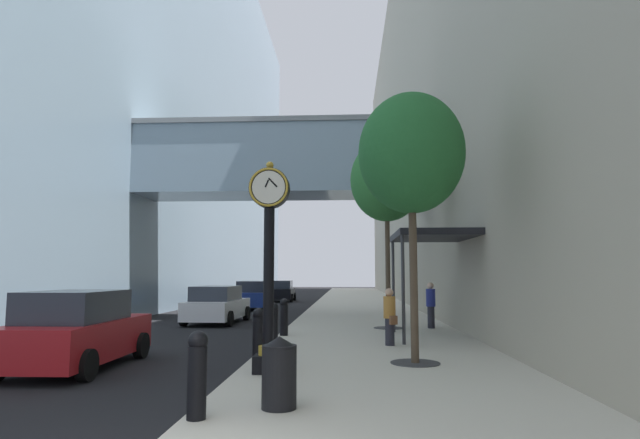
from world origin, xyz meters
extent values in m
plane|color=black|center=(0.00, 27.00, 0.00)|extent=(110.00, 110.00, 0.00)
cube|color=beige|center=(3.10, 30.00, 0.07)|extent=(6.20, 80.00, 0.14)
cube|color=#849EB2|center=(-12.36, 30.00, 16.81)|extent=(9.00, 80.00, 33.62)
cube|color=#849EB2|center=(-0.83, 20.06, 7.57)|extent=(14.66, 3.20, 3.27)
cube|color=gray|center=(-0.83, 20.06, 9.32)|extent=(14.66, 3.40, 0.24)
cube|color=#A89E89|center=(10.70, 30.00, 13.83)|extent=(9.00, 80.00, 27.66)
cube|color=black|center=(0.67, 5.83, 0.32)|extent=(0.55, 0.55, 0.35)
cylinder|color=gold|center=(0.67, 5.83, 0.58)|extent=(0.39, 0.38, 0.18)
cylinder|color=black|center=(0.67, 5.83, 2.08)|extent=(0.22, 0.22, 2.82)
cylinder|color=black|center=(0.67, 5.83, 3.91)|extent=(0.84, 0.28, 0.84)
torus|color=gold|center=(0.67, 5.67, 3.91)|extent=(0.82, 0.05, 0.82)
cylinder|color=silver|center=(0.67, 5.68, 3.91)|extent=(0.69, 0.01, 0.69)
cylinder|color=silver|center=(0.67, 5.98, 3.91)|extent=(0.69, 0.01, 0.69)
sphere|color=gold|center=(0.67, 5.83, 4.40)|extent=(0.16, 0.16, 0.16)
cube|color=black|center=(0.64, 5.67, 3.99)|extent=(0.09, 0.01, 0.17)
cube|color=black|center=(0.76, 5.67, 4.00)|extent=(0.20, 0.01, 0.21)
cylinder|color=black|center=(0.22, 2.42, 0.63)|extent=(0.27, 0.27, 0.98)
sphere|color=black|center=(0.22, 2.42, 1.20)|extent=(0.28, 0.28, 0.28)
cylinder|color=black|center=(0.22, 7.28, 0.63)|extent=(0.27, 0.27, 0.98)
sphere|color=black|center=(0.22, 7.28, 1.20)|extent=(0.28, 0.28, 0.28)
cylinder|color=black|center=(0.22, 9.72, 0.63)|extent=(0.27, 0.27, 0.98)
sphere|color=black|center=(0.22, 9.72, 1.20)|extent=(0.28, 0.28, 0.28)
cylinder|color=black|center=(0.22, 12.15, 0.63)|extent=(0.27, 0.27, 0.98)
sphere|color=black|center=(0.22, 12.15, 1.20)|extent=(0.28, 0.28, 0.28)
cylinder|color=#333335|center=(3.79, 7.07, 0.15)|extent=(1.10, 1.10, 0.02)
cylinder|color=#4C3D2D|center=(3.79, 7.07, 2.07)|extent=(0.18, 0.18, 3.86)
ellipsoid|color=#23602D|center=(3.79, 7.07, 4.92)|extent=(2.46, 2.46, 2.82)
cylinder|color=#333335|center=(3.79, 14.62, 0.15)|extent=(1.10, 1.10, 0.02)
cylinder|color=#4C3D2D|center=(3.79, 14.62, 2.39)|extent=(0.18, 0.18, 4.51)
ellipsoid|color=#2D7033|center=(3.79, 14.62, 5.68)|extent=(2.75, 2.75, 3.16)
cylinder|color=black|center=(1.28, 3.05, 0.60)|extent=(0.52, 0.52, 0.92)
cone|color=black|center=(1.28, 3.05, 1.11)|extent=(0.53, 0.53, 0.16)
cylinder|color=#23232D|center=(3.47, 9.98, 0.51)|extent=(0.34, 0.34, 0.75)
cylinder|color=#B77A33|center=(3.47, 9.98, 1.19)|extent=(0.45, 0.45, 0.61)
sphere|color=tan|center=(3.47, 9.98, 1.61)|extent=(0.23, 0.23, 0.23)
cube|color=brown|center=(3.56, 9.78, 0.85)|extent=(0.23, 0.19, 0.24)
cylinder|color=#23232D|center=(5.36, 14.70, 0.54)|extent=(0.36, 0.36, 0.79)
cylinder|color=navy|center=(5.36, 14.70, 1.25)|extent=(0.47, 0.47, 0.64)
sphere|color=beige|center=(5.36, 14.70, 1.70)|extent=(0.24, 0.24, 0.24)
cube|color=black|center=(5.00, 11.79, 3.34)|extent=(2.40, 3.60, 0.20)
cylinder|color=#333338|center=(3.88, 10.19, 1.74)|extent=(0.10, 0.10, 3.20)
cylinder|color=#333338|center=(3.88, 13.39, 1.74)|extent=(0.10, 0.10, 3.20)
cube|color=silver|center=(-3.40, 17.72, 0.61)|extent=(2.07, 4.45, 0.77)
cube|color=#282D38|center=(-3.41, 17.50, 1.29)|extent=(1.76, 2.52, 0.63)
cylinder|color=black|center=(-4.29, 19.25, 0.32)|extent=(0.24, 0.65, 0.64)
cylinder|color=black|center=(-2.39, 19.17, 0.32)|extent=(0.24, 0.65, 0.64)
cylinder|color=black|center=(-4.41, 16.27, 0.32)|extent=(0.24, 0.65, 0.64)
cylinder|color=black|center=(-2.51, 16.20, 0.32)|extent=(0.24, 0.65, 0.64)
cube|color=black|center=(-2.95, 35.91, 0.61)|extent=(1.95, 4.09, 0.78)
cube|color=#282D38|center=(-2.94, 35.71, 1.30)|extent=(1.69, 2.30, 0.64)
cylinder|color=black|center=(-3.91, 37.27, 0.32)|extent=(0.23, 0.64, 0.64)
cylinder|color=black|center=(-2.04, 37.31, 0.32)|extent=(0.23, 0.64, 0.64)
cylinder|color=black|center=(-3.85, 34.52, 0.32)|extent=(0.23, 0.64, 0.64)
cylinder|color=black|center=(-1.99, 34.55, 0.32)|extent=(0.23, 0.64, 0.64)
cube|color=#AD191E|center=(-3.83, 6.83, 0.64)|extent=(1.93, 4.25, 0.85)
cube|color=#282D38|center=(-3.83, 6.62, 1.40)|extent=(1.67, 2.39, 0.69)
cylinder|color=black|center=(-4.78, 8.25, 0.32)|extent=(0.23, 0.64, 0.64)
cylinder|color=black|center=(-2.94, 8.28, 0.32)|extent=(0.23, 0.64, 0.64)
cylinder|color=black|center=(-2.88, 5.42, 0.32)|extent=(0.23, 0.64, 0.64)
cube|color=navy|center=(-3.48, 26.92, 0.63)|extent=(1.93, 4.57, 0.83)
cube|color=#282D38|center=(-3.48, 26.69, 1.37)|extent=(1.67, 2.57, 0.68)
cylinder|color=black|center=(-4.43, 28.45, 0.32)|extent=(0.23, 0.64, 0.64)
cylinder|color=black|center=(-2.59, 28.48, 0.32)|extent=(0.23, 0.64, 0.64)
cylinder|color=black|center=(-4.38, 25.36, 0.32)|extent=(0.23, 0.64, 0.64)
cylinder|color=black|center=(-2.53, 25.39, 0.32)|extent=(0.23, 0.64, 0.64)
camera|label=1|loc=(2.31, -4.77, 2.11)|focal=28.96mm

